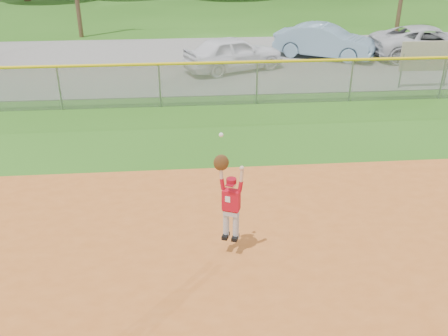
# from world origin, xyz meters

# --- Properties ---
(ground) EXTENTS (120.00, 120.00, 0.00)m
(ground) POSITION_xyz_m (0.00, 0.00, 0.00)
(ground) COLOR #2B6116
(ground) RESTS_ON ground
(parking_strip) EXTENTS (44.00, 10.00, 0.03)m
(parking_strip) POSITION_xyz_m (0.00, 16.00, 0.01)
(parking_strip) COLOR slate
(parking_strip) RESTS_ON ground
(car_white_a) EXTENTS (4.61, 3.25, 1.46)m
(car_white_a) POSITION_xyz_m (-0.35, 14.38, 0.76)
(car_white_a) COLOR white
(car_white_a) RESTS_ON parking_strip
(car_blue) EXTENTS (4.75, 3.63, 1.50)m
(car_blue) POSITION_xyz_m (4.08, 16.21, 0.78)
(car_blue) COLOR #80A5BF
(car_blue) RESTS_ON parking_strip
(car_white_b) EXTENTS (5.36, 2.59, 1.47)m
(car_white_b) POSITION_xyz_m (8.83, 15.57, 0.76)
(car_white_b) COLOR silver
(car_white_b) RESTS_ON parking_strip
(sponsor_sign) EXTENTS (2.01, 0.07, 1.79)m
(sponsor_sign) POSITION_xyz_m (6.61, 11.32, 1.18)
(sponsor_sign) COLOR gray
(sponsor_sign) RESTS_ON ground
(outfield_fence) EXTENTS (40.06, 0.10, 1.55)m
(outfield_fence) POSITION_xyz_m (0.00, 10.00, 0.88)
(outfield_fence) COLOR gray
(outfield_fence) RESTS_ON ground
(ballplayer) EXTENTS (0.56, 0.36, 2.13)m
(ballplayer) POSITION_xyz_m (-1.80, 1.36, 1.21)
(ballplayer) COLOR silver
(ballplayer) RESTS_ON ground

